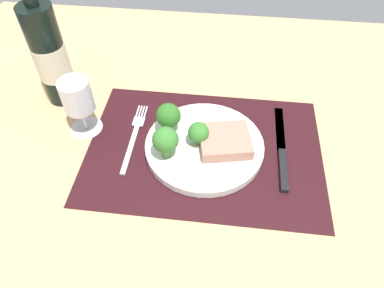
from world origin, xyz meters
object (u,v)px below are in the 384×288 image
(plate, at_px, (204,146))
(steak, at_px, (225,142))
(fork, at_px, (134,136))
(knife, at_px, (282,152))
(wine_glass, at_px, (78,99))
(wine_bottle, at_px, (50,55))

(plate, height_order, steak, steak)
(fork, relative_size, knife, 0.83)
(plate, distance_m, wine_glass, 0.27)
(knife, relative_size, wine_bottle, 0.72)
(knife, height_order, wine_bottle, wine_bottle)
(wine_glass, bearing_deg, wine_bottle, 131.90)
(fork, relative_size, wine_glass, 1.55)
(plate, height_order, wine_bottle, wine_bottle)
(fork, height_order, wine_glass, wine_glass)
(plate, distance_m, fork, 0.15)
(wine_bottle, bearing_deg, fork, -29.89)
(fork, xyz_separation_m, knife, (0.30, -0.01, 0.00))
(knife, relative_size, wine_glass, 1.86)
(fork, height_order, knife, knife)
(wine_bottle, relative_size, wine_glass, 2.58)
(wine_bottle, height_order, wine_glass, wine_bottle)
(steak, bearing_deg, wine_glass, 173.45)
(knife, distance_m, wine_bottle, 0.52)
(steak, distance_m, wine_bottle, 0.41)
(knife, bearing_deg, wine_glass, 177.56)
(plate, bearing_deg, knife, 1.96)
(plate, relative_size, wine_bottle, 0.74)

